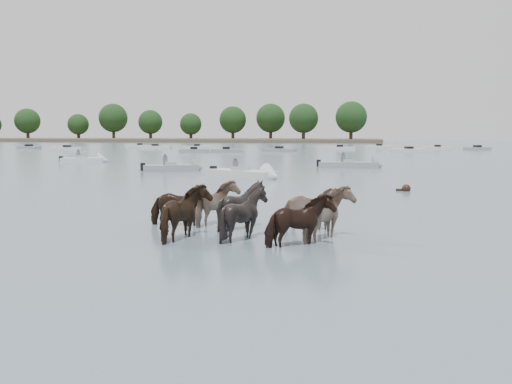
# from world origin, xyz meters

# --- Properties ---
(ground) EXTENTS (400.00, 400.00, 0.00)m
(ground) POSITION_xyz_m (0.00, 0.00, 0.00)
(ground) COLOR slate
(ground) RESTS_ON ground
(shoreline) EXTENTS (160.00, 30.00, 1.00)m
(shoreline) POSITION_xyz_m (-70.00, 150.00, 0.50)
(shoreline) COLOR #4C4233
(shoreline) RESTS_ON ground
(pony_herd) EXTENTS (6.44, 4.64, 1.67)m
(pony_herd) POSITION_xyz_m (2.49, 1.12, 0.60)
(pony_herd) COLOR black
(pony_herd) RESTS_ON ground
(swimming_pony) EXTENTS (0.72, 0.44, 0.44)m
(swimming_pony) POSITION_xyz_m (7.73, 14.10, 0.10)
(swimming_pony) COLOR black
(swimming_pony) RESTS_ON ground
(motorboat_a) EXTENTS (4.76, 3.40, 1.92)m
(motorboat_a) POSITION_xyz_m (-8.06, 25.74, 0.23)
(motorboat_a) COLOR gray
(motorboat_a) RESTS_ON ground
(motorboat_b) EXTENTS (5.58, 4.00, 1.92)m
(motorboat_b) POSITION_xyz_m (-1.44, 20.27, 0.23)
(motorboat_b) COLOR silver
(motorboat_b) RESTS_ON ground
(motorboat_c) EXTENTS (5.50, 1.99, 1.92)m
(motorboat_c) POSITION_xyz_m (5.06, 32.29, 0.23)
(motorboat_c) COLOR gray
(motorboat_c) RESTS_ON ground
(motorboat_f) EXTENTS (4.67, 3.03, 1.92)m
(motorboat_f) POSITION_xyz_m (-20.41, 35.15, 0.23)
(motorboat_f) COLOR silver
(motorboat_f) RESTS_ON ground
(distant_flotilla) EXTENTS (108.53, 28.93, 0.93)m
(distant_flotilla) POSITION_xyz_m (0.37, 75.66, 0.26)
(distant_flotilla) COLOR gray
(distant_flotilla) RESTS_ON ground
(treeline) EXTENTS (148.97, 22.19, 12.25)m
(treeline) POSITION_xyz_m (-62.21, 152.90, 6.71)
(treeline) COLOR #382619
(treeline) RESTS_ON ground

